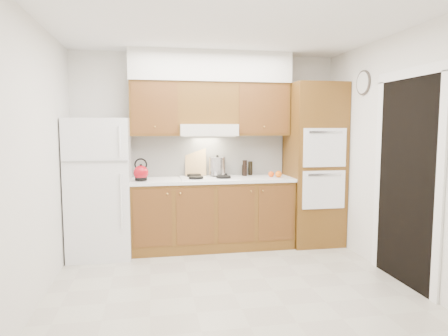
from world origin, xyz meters
The scene contains 26 objects.
floor centered at (0.00, 0.00, 0.00)m, with size 3.60×3.60×0.00m, color #BAB5A3.
ceiling centered at (0.00, 0.00, 2.60)m, with size 3.60×3.60×0.00m, color white.
wall_back centered at (0.00, 1.50, 1.30)m, with size 3.60×0.02×2.60m, color silver.
wall_left centered at (-1.80, 0.00, 1.30)m, with size 0.02×3.00×2.60m, color silver.
wall_right centered at (1.80, 0.00, 1.30)m, with size 0.02×3.00×2.60m, color silver.
fridge centered at (-1.41, 1.14, 0.86)m, with size 0.75×0.72×1.72m, color white.
base_cabinets centered at (0.02, 1.20, 0.45)m, with size 2.11×0.60×0.90m, color brown.
countertop centered at (0.03, 1.19, 0.92)m, with size 2.13×0.62×0.04m, color white.
backsplash centered at (0.02, 1.49, 1.22)m, with size 2.11×0.03×0.56m, color white.
oven_cabinet centered at (1.44, 1.18, 1.10)m, with size 0.70×0.65×2.20m, color brown.
upper_cab_left centered at (-0.71, 1.33, 1.85)m, with size 0.63×0.33×0.70m, color brown.
upper_cab_right centered at (0.72, 1.33, 1.85)m, with size 0.73×0.33×0.70m, color brown.
range_hood centered at (-0.02, 1.27, 1.57)m, with size 0.75×0.45×0.15m, color silver.
upper_cab_over_hood centered at (-0.02, 1.33, 1.92)m, with size 0.75×0.33×0.55m, color brown.
soffit centered at (0.03, 1.32, 2.40)m, with size 2.13×0.36×0.40m, color silver.
cooktop centered at (-0.02, 1.21, 0.95)m, with size 0.74×0.50×0.01m, color white.
doorway centered at (1.79, -0.35, 1.05)m, with size 0.02×0.90×2.10m, color black.
wall_clock centered at (1.79, 0.55, 2.15)m, with size 0.30×0.30×0.02m, color #3F3833.
kettle centered at (-0.90, 1.08, 1.04)m, with size 0.19×0.19×0.19m, color maroon.
cutting_board centered at (-0.17, 1.45, 1.14)m, with size 0.28×0.02×0.38m, color tan.
stock_pot centered at (0.11, 1.32, 1.09)m, with size 0.22×0.22×0.23m, color #B2B2B7.
condiment_a centered at (0.50, 1.36, 1.05)m, with size 0.06×0.06×0.22m, color black.
condiment_b centered at (0.61, 1.45, 1.04)m, with size 0.06×0.06×0.19m, color black.
condiment_c centered at (0.50, 1.41, 1.02)m, with size 0.05×0.05×0.15m, color black.
orange_near centered at (0.83, 1.18, 0.98)m, with size 0.08×0.08×0.08m, color #E74C0C.
orange_far centered at (0.91, 1.11, 0.98)m, with size 0.09×0.09×0.09m, color orange.
Camera 1 is at (-0.76, -3.99, 1.61)m, focal length 32.00 mm.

